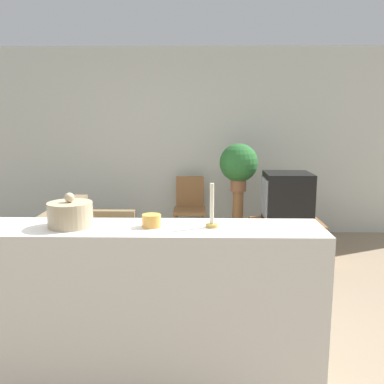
{
  "coord_description": "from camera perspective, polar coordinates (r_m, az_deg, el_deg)",
  "views": [
    {
      "loc": [
        0.41,
        -2.87,
        1.73
      ],
      "look_at": [
        0.32,
        2.06,
        0.85
      ],
      "focal_mm": 40.0,
      "sensor_mm": 36.0,
      "label": 1
    }
  ],
  "objects": [
    {
      "name": "ground_plane",
      "position": [
        3.38,
        -6.54,
        -20.8
      ],
      "size": [
        14.0,
        14.0,
        0.0
      ],
      "primitive_type": "plane",
      "color": "gray"
    },
    {
      "name": "wall_back",
      "position": [
        6.32,
        -2.69,
        6.67
      ],
      "size": [
        9.0,
        0.06,
        2.7
      ],
      "color": "silver",
      "rests_on": "ground_plane"
    },
    {
      "name": "couch",
      "position": [
        4.81,
        -14.53,
        -7.94
      ],
      "size": [
        0.82,
        2.0,
        0.73
      ],
      "color": "#847051",
      "rests_on": "ground_plane"
    },
    {
      "name": "tv_stand",
      "position": [
        5.39,
        12.38,
        -6.25
      ],
      "size": [
        0.85,
        0.57,
        0.47
      ],
      "color": "olive",
      "rests_on": "ground_plane"
    },
    {
      "name": "television",
      "position": [
        5.26,
        12.53,
        -0.69
      ],
      "size": [
        0.56,
        0.54,
        0.59
      ],
      "color": "black",
      "rests_on": "tv_stand"
    },
    {
      "name": "wooden_chair",
      "position": [
        6.03,
        -0.3,
        -1.76
      ],
      "size": [
        0.44,
        0.44,
        0.88
      ],
      "color": "olive",
      "rests_on": "ground_plane"
    },
    {
      "name": "plant_stand",
      "position": [
        5.77,
        6.11,
        -3.51
      ],
      "size": [
        0.14,
        0.14,
        0.75
      ],
      "color": "olive",
      "rests_on": "ground_plane"
    },
    {
      "name": "potted_plant",
      "position": [
        5.65,
        6.25,
        3.75
      ],
      "size": [
        0.51,
        0.51,
        0.63
      ],
      "color": "#8E5B3D",
      "rests_on": "plant_stand"
    },
    {
      "name": "foreground_counter",
      "position": [
        2.73,
        -8.06,
        -15.76
      ],
      "size": [
        2.28,
        0.44,
        1.09
      ],
      "color": "silver",
      "rests_on": "ground_plane"
    },
    {
      "name": "decorative_bowl",
      "position": [
        2.6,
        -15.93,
        -2.86
      ],
      "size": [
        0.26,
        0.26,
        0.2
      ],
      "color": "tan",
      "rests_on": "foreground_counter"
    },
    {
      "name": "candle_jar",
      "position": [
        2.51,
        -5.43,
        -3.83
      ],
      "size": [
        0.11,
        0.11,
        0.07
      ],
      "color": "gold",
      "rests_on": "foreground_counter"
    },
    {
      "name": "candlestick",
      "position": [
        2.48,
        2.66,
        -2.79
      ],
      "size": [
        0.07,
        0.07,
        0.26
      ],
      "color": "#B7933D",
      "rests_on": "foreground_counter"
    }
  ]
}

